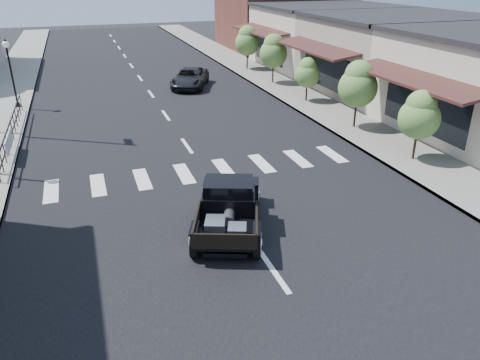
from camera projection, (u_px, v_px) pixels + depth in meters
name	position (u px, v px, depth m)	size (l,w,h in m)	color
ground	(237.00, 219.00, 14.74)	(120.00, 120.00, 0.00)	black
road	(156.00, 102.00, 27.67)	(14.00, 80.00, 0.02)	black
road_markings	(173.00, 127.00, 23.37)	(12.00, 60.00, 0.06)	silver
sidewalk_right	(288.00, 90.00, 30.16)	(3.00, 80.00, 0.15)	gray
storefront_mid	(397.00, 55.00, 29.46)	(10.00, 9.00, 4.50)	#A39989
storefront_far	(327.00, 37.00, 37.22)	(10.00, 9.00, 4.50)	beige
far_building_right	(283.00, 11.00, 45.47)	(11.00, 10.00, 7.00)	brown
railing	(12.00, 129.00, 20.94)	(0.08, 10.00, 1.00)	black
banner	(10.00, 148.00, 19.32)	(0.04, 2.20, 0.60)	silver
lamp_post_c	(12.00, 74.00, 25.47)	(0.36, 0.36, 3.69)	black
small_tree_a	(418.00, 127.00, 18.48)	(1.63, 1.63, 2.71)	#557D39
small_tree_b	(357.00, 95.00, 22.28)	(1.85, 1.85, 3.08)	#557D39
small_tree_c	(307.00, 80.00, 26.96)	(1.44, 1.44, 2.40)	#557D39
small_tree_d	(273.00, 59.00, 31.22)	(1.85, 1.85, 3.08)	#557D39
small_tree_e	(247.00, 48.00, 35.66)	(1.85, 1.85, 3.09)	#557D39
hotrod_pickup	(228.00, 206.00, 13.90)	(2.06, 4.41, 1.53)	black
second_car	(190.00, 78.00, 30.89)	(2.03, 4.40, 1.22)	black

